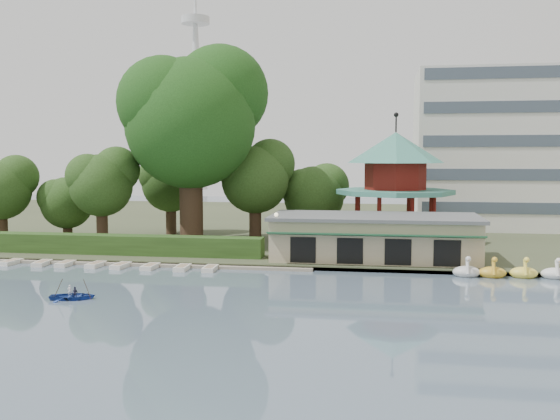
% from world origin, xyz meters
% --- Properties ---
extents(ground_plane, '(220.00, 220.00, 0.00)m').
position_xyz_m(ground_plane, '(0.00, 0.00, 0.00)').
color(ground_plane, slate).
rests_on(ground_plane, ground).
extents(shore, '(220.00, 70.00, 0.40)m').
position_xyz_m(shore, '(0.00, 52.00, 0.20)').
color(shore, '#424930').
rests_on(shore, ground).
extents(embankment, '(220.00, 0.60, 0.30)m').
position_xyz_m(embankment, '(0.00, 17.30, 0.15)').
color(embankment, gray).
rests_on(embankment, ground).
extents(dock, '(34.00, 1.60, 0.24)m').
position_xyz_m(dock, '(-12.00, 17.20, 0.12)').
color(dock, gray).
rests_on(dock, ground).
extents(boathouse, '(18.60, 9.39, 3.90)m').
position_xyz_m(boathouse, '(10.00, 21.97, 2.37)').
color(boathouse, tan).
rests_on(boathouse, shore).
extents(pavilion, '(12.40, 12.40, 13.50)m').
position_xyz_m(pavilion, '(12.00, 32.00, 7.48)').
color(pavilion, tan).
rests_on(pavilion, shore).
extents(office_building, '(38.00, 18.00, 20.00)m').
position_xyz_m(office_building, '(32.67, 49.00, 9.73)').
color(office_building, silver).
rests_on(office_building, shore).
extents(broadcast_tower, '(8.00, 8.00, 96.00)m').
position_xyz_m(broadcast_tower, '(-42.00, 140.00, 33.98)').
color(broadcast_tower, silver).
rests_on(broadcast_tower, ground).
extents(hedge, '(30.00, 2.00, 1.80)m').
position_xyz_m(hedge, '(-15.00, 20.50, 1.30)').
color(hedge, '#2B4C1B').
rests_on(hedge, shore).
extents(lamp_post, '(0.36, 0.36, 4.28)m').
position_xyz_m(lamp_post, '(1.50, 19.00, 3.34)').
color(lamp_post, black).
rests_on(lamp_post, shore).
extents(big_tree, '(14.86, 13.85, 20.89)m').
position_xyz_m(big_tree, '(-8.82, 28.22, 14.03)').
color(big_tree, '#3A281C').
rests_on(big_tree, shore).
extents(small_trees, '(40.30, 16.84, 11.11)m').
position_xyz_m(small_trees, '(-12.34, 31.69, 6.52)').
color(small_trees, '#3A281C').
rests_on(small_trees, shore).
extents(moored_rowboats, '(24.23, 2.64, 0.36)m').
position_xyz_m(moored_rowboats, '(-15.30, 15.82, 0.18)').
color(moored_rowboats, silver).
rests_on(moored_rowboats, ground).
extents(rowboat_with_passengers, '(4.79, 3.93, 2.01)m').
position_xyz_m(rowboat_with_passengers, '(-9.91, 4.04, 0.43)').
color(rowboat_with_passengers, '#223F96').
rests_on(rowboat_with_passengers, ground).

